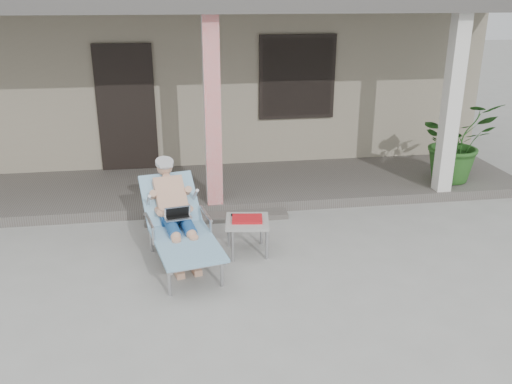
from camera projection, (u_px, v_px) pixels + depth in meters
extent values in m
plane|color=#9E9E99|center=(231.00, 285.00, 5.93)|extent=(60.00, 60.00, 0.00)
cube|color=#9E947D|center=(197.00, 69.00, 11.44)|extent=(10.00, 5.00, 3.00)
cube|color=black|center=(127.00, 108.00, 9.01)|extent=(0.95, 0.06, 2.10)
cube|color=black|center=(297.00, 77.00, 9.27)|extent=(1.20, 0.06, 1.30)
cube|color=black|center=(297.00, 77.00, 9.27)|extent=(1.32, 0.05, 1.42)
cube|color=#605B56|center=(211.00, 187.00, 8.69)|extent=(10.00, 2.00, 0.15)
cube|color=red|center=(212.00, 113.00, 7.42)|extent=(0.22, 0.22, 2.61)
cube|color=silver|center=(451.00, 106.00, 7.92)|extent=(0.22, 0.22, 2.61)
cube|color=#474442|center=(205.00, 3.00, 7.72)|extent=(10.00, 2.30, 0.24)
cube|color=#605B56|center=(217.00, 217.00, 7.64)|extent=(2.00, 0.30, 0.07)
cylinder|color=#B7B7BC|center=(169.00, 281.00, 5.67)|extent=(0.04, 0.04, 0.34)
cylinder|color=#B7B7BC|center=(222.00, 272.00, 5.85)|extent=(0.04, 0.04, 0.34)
cylinder|color=#B7B7BC|center=(151.00, 239.00, 6.64)|extent=(0.04, 0.04, 0.34)
cylinder|color=#B7B7BC|center=(197.00, 232.00, 6.83)|extent=(0.04, 0.04, 0.34)
cube|color=#B7B7BC|center=(186.00, 245.00, 6.06)|extent=(0.79, 1.22, 0.03)
cube|color=#8CB6D9|center=(186.00, 243.00, 6.05)|extent=(0.89, 1.28, 0.04)
cube|color=#B7B7BC|center=(170.00, 202.00, 6.71)|extent=(0.67, 0.64, 0.46)
cube|color=#8CB6D9|center=(170.00, 199.00, 6.70)|extent=(0.77, 0.72, 0.52)
cylinder|color=#B3B3B6|center=(164.00, 162.00, 6.79)|extent=(0.27, 0.27, 0.12)
cube|color=silver|center=(178.00, 217.00, 6.35)|extent=(0.34, 0.27, 0.22)
cube|color=#A2A29E|center=(247.00, 222.00, 6.54)|extent=(0.58, 0.58, 0.04)
cylinder|color=#B7B7BC|center=(232.00, 246.00, 6.39)|extent=(0.04, 0.04, 0.39)
cylinder|color=#B7B7BC|center=(267.00, 244.00, 6.45)|extent=(0.04, 0.04, 0.39)
cylinder|color=#B7B7BC|center=(229.00, 232.00, 6.77)|extent=(0.04, 0.04, 0.39)
cylinder|color=#B7B7BC|center=(261.00, 230.00, 6.83)|extent=(0.04, 0.04, 0.39)
cube|color=red|center=(247.00, 219.00, 6.53)|extent=(0.39, 0.31, 0.03)
cube|color=black|center=(246.00, 215.00, 6.65)|extent=(0.36, 0.07, 0.04)
imported|color=#26591E|center=(456.00, 141.00, 8.60)|extent=(1.28, 1.15, 1.30)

